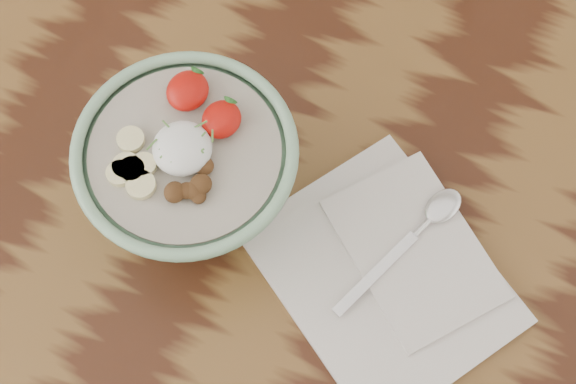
% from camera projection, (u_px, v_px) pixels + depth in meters
% --- Properties ---
extents(table, '(1.60, 0.90, 0.75)m').
position_uv_depth(table, '(224.00, 210.00, 0.93)').
color(table, '#391A0E').
rests_on(table, ground).
extents(breakfast_bowl, '(0.21, 0.21, 0.14)m').
position_uv_depth(breakfast_bowl, '(190.00, 170.00, 0.77)').
color(breakfast_bowl, '#85B38E').
rests_on(breakfast_bowl, table).
extents(napkin, '(0.31, 0.30, 0.02)m').
position_uv_depth(napkin, '(389.00, 271.00, 0.80)').
color(napkin, silver).
rests_on(napkin, table).
extents(spoon, '(0.08, 0.18, 0.01)m').
position_uv_depth(spoon, '(427.00, 223.00, 0.81)').
color(spoon, silver).
rests_on(spoon, napkin).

